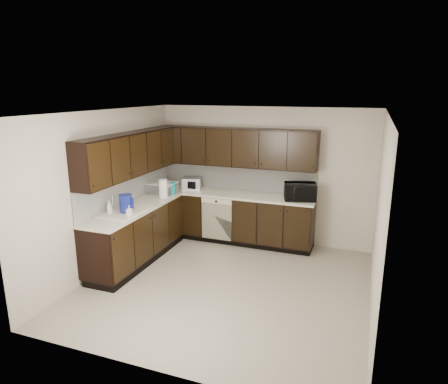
% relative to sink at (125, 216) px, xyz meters
% --- Properties ---
extents(floor, '(4.00, 4.00, 0.00)m').
position_rel_sink_xyz_m(floor, '(1.68, 0.01, -0.88)').
color(floor, '#A39A87').
rests_on(floor, ground).
extents(ceiling, '(4.00, 4.00, 0.00)m').
position_rel_sink_xyz_m(ceiling, '(1.68, 0.01, 1.62)').
color(ceiling, white).
rests_on(ceiling, wall_back).
extents(wall_back, '(4.00, 0.02, 2.50)m').
position_rel_sink_xyz_m(wall_back, '(1.68, 2.01, 0.37)').
color(wall_back, beige).
rests_on(wall_back, floor).
extents(wall_left, '(0.02, 4.00, 2.50)m').
position_rel_sink_xyz_m(wall_left, '(-0.32, 0.01, 0.37)').
color(wall_left, beige).
rests_on(wall_left, floor).
extents(wall_right, '(0.02, 4.00, 2.50)m').
position_rel_sink_xyz_m(wall_right, '(3.68, 0.01, 0.37)').
color(wall_right, beige).
rests_on(wall_right, floor).
extents(wall_front, '(4.00, 0.02, 2.50)m').
position_rel_sink_xyz_m(wall_front, '(1.68, -1.99, 0.37)').
color(wall_front, beige).
rests_on(wall_front, floor).
extents(lower_cabinets, '(3.00, 2.80, 0.90)m').
position_rel_sink_xyz_m(lower_cabinets, '(0.67, 1.12, -0.47)').
color(lower_cabinets, black).
rests_on(lower_cabinets, floor).
extents(countertop, '(3.03, 2.83, 0.04)m').
position_rel_sink_xyz_m(countertop, '(0.67, 1.12, 0.04)').
color(countertop, beige).
rests_on(countertop, lower_cabinets).
extents(backsplash, '(3.00, 2.80, 0.48)m').
position_rel_sink_xyz_m(backsplash, '(0.46, 1.33, 0.30)').
color(backsplash, silver).
rests_on(backsplash, countertop).
extents(upper_cabinets, '(3.00, 2.80, 0.70)m').
position_rel_sink_xyz_m(upper_cabinets, '(0.58, 1.22, 0.89)').
color(upper_cabinets, black).
rests_on(upper_cabinets, wall_back).
extents(dishwasher, '(0.58, 0.04, 0.78)m').
position_rel_sink_xyz_m(dishwasher, '(0.98, 1.42, -0.33)').
color(dishwasher, beige).
rests_on(dishwasher, lower_cabinets).
extents(sink, '(0.54, 0.82, 0.42)m').
position_rel_sink_xyz_m(sink, '(0.00, 0.00, 0.00)').
color(sink, beige).
rests_on(sink, countertop).
extents(microwave, '(0.61, 0.49, 0.30)m').
position_rel_sink_xyz_m(microwave, '(2.43, 1.66, 0.21)').
color(microwave, black).
rests_on(microwave, countertop).
extents(soap_bottle_a, '(0.10, 0.10, 0.18)m').
position_rel_sink_xyz_m(soap_bottle_a, '(0.20, -0.17, 0.15)').
color(soap_bottle_a, gray).
rests_on(soap_bottle_a, countertop).
extents(soap_bottle_b, '(0.10, 0.10, 0.22)m').
position_rel_sink_xyz_m(soap_bottle_b, '(-0.17, -0.15, 0.17)').
color(soap_bottle_b, gray).
rests_on(soap_bottle_b, countertop).
extents(toaster_oven, '(0.40, 0.34, 0.22)m').
position_rel_sink_xyz_m(toaster_oven, '(0.35, 1.73, 0.17)').
color(toaster_oven, '#B6B6B9').
rests_on(toaster_oven, countertop).
extents(storage_bin, '(0.49, 0.36, 0.19)m').
position_rel_sink_xyz_m(storage_bin, '(-0.03, 1.25, 0.16)').
color(storage_bin, silver).
rests_on(storage_bin, countertop).
extents(blue_pitcher, '(0.23, 0.23, 0.30)m').
position_rel_sink_xyz_m(blue_pitcher, '(0.06, -0.03, 0.21)').
color(blue_pitcher, '#101F9B').
rests_on(blue_pitcher, countertop).
extents(teal_tumbler, '(0.11, 0.11, 0.22)m').
position_rel_sink_xyz_m(teal_tumbler, '(0.20, 1.23, 0.17)').
color(teal_tumbler, '#0C7E8C').
rests_on(teal_tumbler, countertop).
extents(paper_towel_roll, '(0.16, 0.16, 0.33)m').
position_rel_sink_xyz_m(paper_towel_roll, '(0.15, 0.98, 0.22)').
color(paper_towel_roll, white).
rests_on(paper_towel_roll, countertop).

